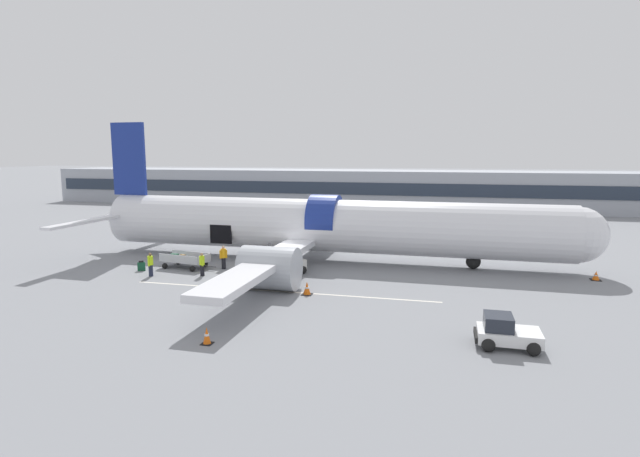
# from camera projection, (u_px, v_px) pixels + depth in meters

# --- Properties ---
(ground_plane) EXTENTS (500.00, 500.00, 0.00)m
(ground_plane) POSITION_uv_depth(u_px,v_px,m) (274.00, 269.00, 34.72)
(ground_plane) COLOR gray
(apron_marking_line) EXTENTS (18.46, 0.52, 0.01)m
(apron_marking_line) POSITION_uv_depth(u_px,v_px,m) (280.00, 291.00, 29.06)
(apron_marking_line) COLOR silver
(apron_marking_line) RESTS_ON ground_plane
(terminal_strip) EXTENTS (103.85, 10.44, 5.45)m
(terminal_strip) POSITION_uv_depth(u_px,v_px,m) (371.00, 188.00, 75.99)
(terminal_strip) COLOR #9EA3AD
(terminal_strip) RESTS_ON ground_plane
(airplane) EXTENTS (38.46, 33.28, 10.44)m
(airplane) POSITION_uv_depth(u_px,v_px,m) (319.00, 226.00, 37.20)
(airplane) COLOR silver
(airplane) RESTS_ON ground_plane
(baggage_tug_lead) EXTENTS (2.49, 2.71, 1.69)m
(baggage_tug_lead) POSITION_uv_depth(u_px,v_px,m) (286.00, 264.00, 33.04)
(baggage_tug_lead) COLOR silver
(baggage_tug_lead) RESTS_ON ground_plane
(baggage_tug_mid) EXTENTS (2.64, 2.08, 1.34)m
(baggage_tug_mid) POSITION_uv_depth(u_px,v_px,m) (506.00, 333.00, 20.68)
(baggage_tug_mid) COLOR white
(baggage_tug_mid) RESTS_ON ground_plane
(baggage_cart_loading) EXTENTS (4.29, 2.17, 1.05)m
(baggage_cart_loading) POSITION_uv_depth(u_px,v_px,m) (186.00, 261.00, 34.92)
(baggage_cart_loading) COLOR #B7BABF
(baggage_cart_loading) RESTS_ON ground_plane
(ground_crew_loader_a) EXTENTS (0.53, 0.53, 1.64)m
(ground_crew_loader_a) POSITION_uv_depth(u_px,v_px,m) (223.00, 257.00, 34.63)
(ground_crew_loader_a) COLOR black
(ground_crew_loader_a) RESTS_ON ground_plane
(ground_crew_loader_b) EXTENTS (0.38, 0.54, 1.56)m
(ground_crew_loader_b) POSITION_uv_depth(u_px,v_px,m) (150.00, 264.00, 32.55)
(ground_crew_loader_b) COLOR #1E2338
(ground_crew_loader_b) RESTS_ON ground_plane
(ground_crew_driver) EXTENTS (0.49, 0.50, 1.54)m
(ground_crew_driver) POSITION_uv_depth(u_px,v_px,m) (202.00, 264.00, 32.65)
(ground_crew_driver) COLOR black
(ground_crew_driver) RESTS_ON ground_plane
(suitcase_on_tarmac_upright) EXTENTS (0.53, 0.41, 0.70)m
(suitcase_on_tarmac_upright) POSITION_uv_depth(u_px,v_px,m) (141.00, 266.00, 34.17)
(suitcase_on_tarmac_upright) COLOR #14472D
(suitcase_on_tarmac_upright) RESTS_ON ground_plane
(safety_cone_nose) EXTENTS (0.61, 0.61, 0.59)m
(safety_cone_nose) POSITION_uv_depth(u_px,v_px,m) (596.00, 276.00, 31.61)
(safety_cone_nose) COLOR black
(safety_cone_nose) RESTS_ON ground_plane
(safety_cone_engine_left) EXTENTS (0.46, 0.46, 0.73)m
(safety_cone_engine_left) POSITION_uv_depth(u_px,v_px,m) (207.00, 336.00, 20.99)
(safety_cone_engine_left) COLOR black
(safety_cone_engine_left) RESTS_ON ground_plane
(safety_cone_wingtip) EXTENTS (0.59, 0.59, 0.75)m
(safety_cone_wingtip) POSITION_uv_depth(u_px,v_px,m) (307.00, 289.00, 28.36)
(safety_cone_wingtip) COLOR black
(safety_cone_wingtip) RESTS_ON ground_plane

